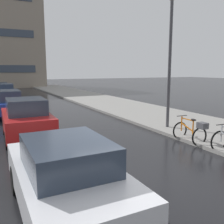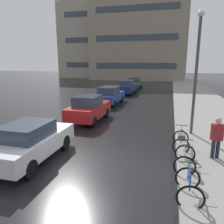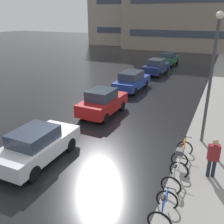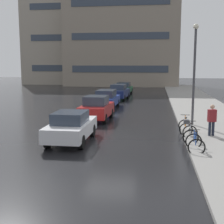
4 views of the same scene
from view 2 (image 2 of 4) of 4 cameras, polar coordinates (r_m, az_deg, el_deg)
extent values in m
plane|color=black|center=(8.79, -8.18, -12.34)|extent=(140.00, 140.00, 0.00)
cube|color=gray|center=(17.88, 23.59, 0.09)|extent=(4.80, 60.00, 0.14)
torus|color=black|center=(7.13, 19.12, -16.08)|extent=(0.73, 0.06, 0.73)
torus|color=black|center=(6.27, 19.80, -20.47)|extent=(0.73, 0.06, 0.73)
cube|color=#234CA8|center=(6.40, 19.76, -16.71)|extent=(0.04, 0.04, 0.58)
cube|color=#234CA8|center=(6.94, 19.33, -14.46)|extent=(0.04, 0.04, 0.53)
cube|color=#234CA8|center=(6.56, 19.70, -13.72)|extent=(0.04, 0.60, 0.04)
cube|color=#234CA8|center=(6.67, 19.52, -15.99)|extent=(0.04, 0.68, 0.25)
ellipsoid|color=black|center=(6.25, 19.99, -14.16)|extent=(0.14, 0.26, 0.07)
cylinder|color=black|center=(6.82, 19.51, -12.34)|extent=(0.50, 0.03, 0.03)
torus|color=black|center=(8.77, 18.55, -10.32)|extent=(0.74, 0.11, 0.74)
torus|color=black|center=(7.80, 18.40, -13.34)|extent=(0.74, 0.11, 0.74)
cube|color=#ADAFB5|center=(8.00, 18.60, -10.42)|extent=(0.04, 0.04, 0.57)
cube|color=#ADAFB5|center=(8.59, 18.68, -8.75)|extent=(0.04, 0.04, 0.58)
cube|color=#ADAFB5|center=(8.20, 18.77, -7.95)|extent=(0.08, 0.64, 0.04)
cube|color=#ADAFB5|center=(8.29, 18.61, -10.00)|extent=(0.09, 0.73, 0.26)
ellipsoid|color=black|center=(7.88, 18.77, -8.31)|extent=(0.16, 0.27, 0.07)
cylinder|color=black|center=(8.48, 18.83, -6.80)|extent=(0.50, 0.06, 0.03)
torus|color=black|center=(10.49, 17.50, -6.47)|extent=(0.71, 0.08, 0.70)
torus|color=black|center=(9.48, 17.53, -8.58)|extent=(0.71, 0.08, 0.70)
cube|color=orange|center=(9.71, 17.63, -6.34)|extent=(0.04, 0.04, 0.55)
cube|color=orange|center=(10.32, 17.61, -5.04)|extent=(0.04, 0.04, 0.60)
cube|color=orange|center=(9.94, 17.72, -4.32)|extent=(0.06, 0.65, 0.04)
cube|color=orange|center=(10.01, 17.59, -6.09)|extent=(0.06, 0.73, 0.26)
ellipsoid|color=black|center=(9.62, 17.75, -4.64)|extent=(0.15, 0.26, 0.07)
cylinder|color=black|center=(10.22, 17.74, -3.32)|extent=(0.50, 0.04, 0.03)
cube|color=#4C4C51|center=(9.21, 17.72, -6.27)|extent=(0.29, 0.35, 0.22)
cube|color=silver|center=(9.07, -20.44, -7.80)|extent=(1.78, 4.01, 0.65)
cube|color=#2D3847|center=(8.77, -21.35, -4.52)|extent=(1.46, 1.87, 0.53)
cylinder|color=black|center=(10.57, -19.95, -6.70)|extent=(0.22, 0.64, 0.64)
cylinder|color=black|center=(9.78, -12.29, -7.77)|extent=(0.22, 0.64, 0.64)
cylinder|color=black|center=(7.85, -20.72, -13.76)|extent=(0.22, 0.64, 0.64)
cube|color=#AD1919|center=(14.04, -6.06, 0.42)|extent=(1.86, 3.84, 0.75)
cube|color=#2D3847|center=(13.77, -6.37, 3.01)|extent=(1.48, 1.81, 0.60)
cylinder|color=black|center=(15.47, -7.00, 0.17)|extent=(0.24, 0.65, 0.64)
cylinder|color=black|center=(14.93, -1.55, -0.21)|extent=(0.24, 0.65, 0.64)
cylinder|color=black|center=(13.42, -11.00, -1.98)|extent=(0.24, 0.65, 0.64)
cylinder|color=black|center=(12.79, -4.84, -2.53)|extent=(0.24, 0.65, 0.64)
cube|color=navy|center=(19.64, -0.61, 3.98)|extent=(1.87, 4.31, 0.65)
cube|color=#2D3847|center=(19.39, -0.76, 5.74)|extent=(1.50, 2.28, 0.61)
cylinder|color=black|center=(21.16, -1.54, 3.75)|extent=(0.24, 0.65, 0.64)
cylinder|color=black|center=(20.74, 2.52, 3.55)|extent=(0.24, 0.65, 0.64)
cylinder|color=black|center=(18.71, -4.07, 2.48)|extent=(0.24, 0.65, 0.64)
cylinder|color=black|center=(18.23, 0.47, 2.23)|extent=(0.24, 0.65, 0.64)
cube|color=navy|center=(25.78, 3.91, 6.25)|extent=(2.01, 3.99, 0.75)
cube|color=#2D3847|center=(25.56, 3.84, 7.68)|extent=(1.55, 2.01, 0.57)
cylinder|color=black|center=(27.18, 3.04, 5.82)|extent=(0.27, 0.66, 0.64)
cylinder|color=black|center=(26.79, 6.16, 5.65)|extent=(0.27, 0.66, 0.64)
cylinder|color=black|center=(24.90, 1.46, 5.16)|extent=(0.27, 0.66, 0.64)
cylinder|color=black|center=(24.48, 4.85, 4.98)|extent=(0.27, 0.66, 0.64)
cube|color=#1E6038|center=(31.66, 5.88, 7.36)|extent=(1.96, 4.13, 0.61)
cube|color=#2D3847|center=(31.45, 5.85, 8.39)|extent=(1.56, 2.11, 0.55)
cylinder|color=black|center=(33.09, 4.93, 7.09)|extent=(0.24, 0.65, 0.64)
cylinder|color=black|center=(32.78, 7.70, 6.96)|extent=(0.24, 0.65, 0.64)
cylinder|color=black|center=(30.64, 3.91, 6.63)|extent=(0.24, 0.65, 0.64)
cylinder|color=black|center=(30.32, 6.89, 6.50)|extent=(0.24, 0.65, 0.64)
cylinder|color=#1E2333|center=(9.27, 24.83, -9.19)|extent=(0.14, 0.14, 0.86)
cylinder|color=#1E2333|center=(9.35, 25.83, -9.10)|extent=(0.14, 0.14, 0.86)
cube|color=maroon|center=(9.07, 25.79, -4.76)|extent=(0.45, 0.34, 0.63)
sphere|color=tan|center=(8.95, 26.07, -2.00)|extent=(0.22, 0.22, 0.22)
cylinder|color=#424247|center=(11.48, 20.97, 7.89)|extent=(0.14, 0.14, 5.77)
sphere|color=#F2EACC|center=(11.64, 22.28, 22.78)|extent=(0.32, 0.32, 0.32)
cube|color=gray|center=(48.76, 7.08, 18.17)|extent=(19.09, 10.09, 16.29)
cube|color=#333D4C|center=(43.54, 5.92, 11.94)|extent=(15.66, 0.06, 1.10)
cube|color=#333D4C|center=(43.76, 6.09, 18.78)|extent=(15.66, 0.06, 1.10)
cube|color=#333D4C|center=(44.58, 6.27, 25.46)|extent=(15.66, 0.06, 1.10)
cube|color=#9E9384|center=(52.27, -0.09, 18.11)|extent=(23.67, 7.29, 16.65)
cube|color=#333D4C|center=(48.53, -1.24, 12.20)|extent=(19.41, 0.06, 1.10)
cube|color=#333D4C|center=(48.74, -1.27, 18.47)|extent=(19.41, 0.06, 1.10)
cube|color=#333D4C|center=(49.52, -1.31, 24.62)|extent=(19.41, 0.06, 1.10)
camera|label=1|loc=(6.84, -53.90, -0.46)|focal=40.00mm
camera|label=3|loc=(2.81, 128.07, 44.00)|focal=40.00mm
camera|label=4|loc=(7.65, -156.48, -11.91)|focal=50.00mm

